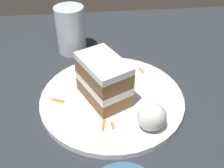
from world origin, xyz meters
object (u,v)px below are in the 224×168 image
Objects in this scene: plate at (112,98)px; drinking_glass at (71,33)px; cake_slice at (103,80)px; orange_garnish at (118,67)px; cream_dollop at (154,117)px.

drinking_glass reaches higher than plate.
cake_slice is 2.28× the size of orange_garnish.
plate is at bearing -104.24° from orange_garnish.
plate is at bearing -68.61° from drinking_glass.
cream_dollop reaches higher than plate.
plate is 5.53× the size of cream_dollop.
cream_dollop is at bearing -55.47° from plate.
drinking_glass is (-0.08, 0.21, 0.05)m from plate.
plate is 0.12m from cream_dollop.
orange_garnish is at bearing 101.29° from cream_dollop.
cream_dollop is (0.06, -0.09, 0.03)m from plate.
orange_garnish is at bearing 75.76° from plate.
plate is 0.23m from drinking_glass.
cake_slice is 0.22m from drinking_glass.
cream_dollop is at bearing -78.71° from orange_garnish.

